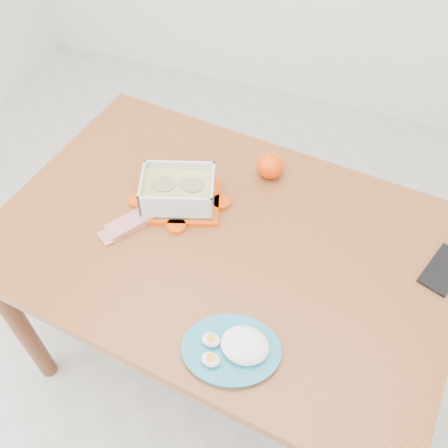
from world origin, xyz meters
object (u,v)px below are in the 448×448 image
(orange_fruit, at_px, (271,166))
(dining_table, at_px, (224,257))
(smartphone, at_px, (444,269))
(rice_plate, at_px, (236,347))
(food_container, at_px, (178,192))

(orange_fruit, bearing_deg, dining_table, -99.90)
(dining_table, relative_size, smartphone, 8.59)
(orange_fruit, relative_size, rice_plate, 0.29)
(dining_table, distance_m, smartphone, 0.60)
(orange_fruit, bearing_deg, smartphone, -18.74)
(dining_table, height_order, food_container, food_container)
(dining_table, relative_size, orange_fruit, 16.67)
(smartphone, bearing_deg, rice_plate, -116.87)
(food_container, bearing_deg, rice_plate, -69.39)
(food_container, relative_size, rice_plate, 0.99)
(food_container, distance_m, orange_fruit, 0.30)
(dining_table, relative_size, rice_plate, 4.79)
(dining_table, xyz_separation_m, rice_plate, (0.14, -0.31, 0.11))
(dining_table, xyz_separation_m, food_container, (-0.17, 0.08, 0.14))
(food_container, bearing_deg, orange_fruit, 24.76)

